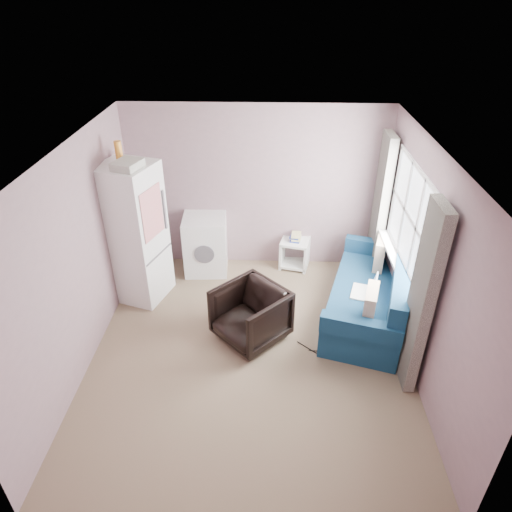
{
  "coord_description": "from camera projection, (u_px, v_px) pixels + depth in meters",
  "views": [
    {
      "loc": [
        0.22,
        -4.18,
        3.93
      ],
      "look_at": [
        0.05,
        0.6,
        1.0
      ],
      "focal_mm": 32.0,
      "sensor_mm": 36.0,
      "label": 1
    }
  ],
  "objects": [
    {
      "name": "side_table",
      "position": [
        295.0,
        251.0,
        7.14
      ],
      "size": [
        0.51,
        0.51,
        0.58
      ],
      "rotation": [
        0.0,
        0.0,
        -0.23
      ],
      "color": "white",
      "rests_on": "ground"
    },
    {
      "name": "room",
      "position": [
        251.0,
        265.0,
        4.98
      ],
      "size": [
        3.84,
        4.24,
        2.54
      ],
      "color": "#887259",
      "rests_on": "ground"
    },
    {
      "name": "floor_cables",
      "position": [
        314.0,
        349.0,
        5.63
      ],
      "size": [
        0.44,
        0.21,
        0.01
      ],
      "rotation": [
        0.0,
        0.0,
        -0.38
      ],
      "color": "black",
      "rests_on": "ground"
    },
    {
      "name": "sofa",
      "position": [
        373.0,
        297.0,
        6.01
      ],
      "size": [
        1.47,
        2.23,
        0.92
      ],
      "rotation": [
        0.0,
        0.0,
        -0.28
      ],
      "color": "navy",
      "rests_on": "ground"
    },
    {
      "name": "washing_machine",
      "position": [
        206.0,
        243.0,
        6.96
      ],
      "size": [
        0.67,
        0.68,
        0.9
      ],
      "rotation": [
        0.0,
        0.0,
        0.06
      ],
      "color": "white",
      "rests_on": "ground"
    },
    {
      "name": "window_dressing",
      "position": [
        397.0,
        247.0,
        5.59
      ],
      "size": [
        0.17,
        2.62,
        2.18
      ],
      "color": "white",
      "rests_on": "ground"
    },
    {
      "name": "fridge",
      "position": [
        135.0,
        233.0,
        6.13
      ],
      "size": [
        0.85,
        0.85,
        2.22
      ],
      "rotation": [
        0.0,
        0.0,
        -0.32
      ],
      "color": "white",
      "rests_on": "ground"
    },
    {
      "name": "armchair",
      "position": [
        250.0,
        312.0,
        5.63
      ],
      "size": [
        1.05,
        1.05,
        0.79
      ],
      "primitive_type": "imported",
      "rotation": [
        0.0,
        0.0,
        -0.78
      ],
      "color": "black",
      "rests_on": "ground"
    }
  ]
}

